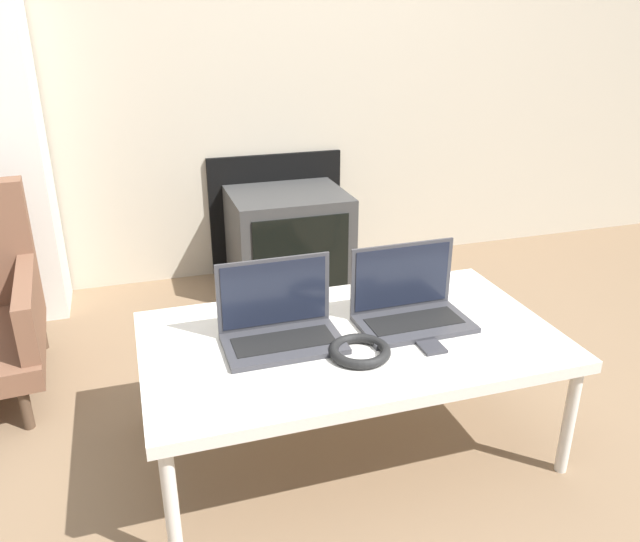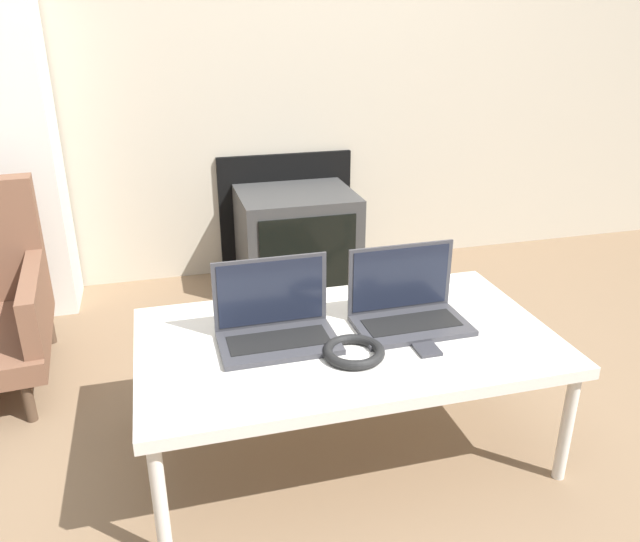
% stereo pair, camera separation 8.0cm
% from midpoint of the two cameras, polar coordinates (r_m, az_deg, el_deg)
% --- Properties ---
extents(ground_plane, '(14.00, 14.00, 0.00)m').
position_cam_midpoint_polar(ground_plane, '(1.97, 2.83, -17.84)').
color(ground_plane, '#7A6047').
extents(wall_back, '(7.00, 0.08, 2.60)m').
position_cam_midpoint_polar(wall_back, '(3.13, -8.27, 22.69)').
color(wall_back, '#B7AD99').
rests_on(wall_back, ground_plane).
extents(table, '(1.21, 0.70, 0.39)m').
position_cam_midpoint_polar(table, '(1.87, 1.57, -6.70)').
color(table, silver).
rests_on(table, ground_plane).
extents(laptop_left, '(0.34, 0.21, 0.23)m').
position_cam_midpoint_polar(laptop_left, '(1.81, -4.96, -4.78)').
color(laptop_left, '#38383D').
rests_on(laptop_left, table).
extents(laptop_right, '(0.34, 0.21, 0.23)m').
position_cam_midpoint_polar(laptop_right, '(1.93, 6.99, -3.07)').
color(laptop_right, '#38383D').
rests_on(laptop_right, table).
extents(headphones, '(0.17, 0.17, 0.03)m').
position_cam_midpoint_polar(headphones, '(1.75, 2.34, -7.32)').
color(headphones, black).
rests_on(headphones, table).
extents(phone, '(0.07, 0.14, 0.01)m').
position_cam_midpoint_polar(phone, '(1.83, 8.46, -6.42)').
color(phone, '#333338').
rests_on(phone, table).
extents(tv, '(0.55, 0.47, 0.48)m').
position_cam_midpoint_polar(tv, '(3.07, -3.64, 2.85)').
color(tv, '#383838').
rests_on(tv, ground_plane).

